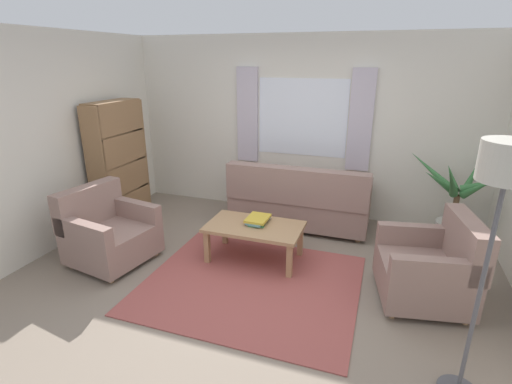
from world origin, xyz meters
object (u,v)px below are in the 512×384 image
standing_lamp (503,191)px  couch (299,202)px  armchair_left (108,233)px  coffee_table (255,230)px  potted_plant (454,208)px  book_stack_on_table (258,220)px  bookshelf (122,160)px  armchair_right (431,268)px

standing_lamp → couch: bearing=125.3°
armchair_left → couch: bearing=-38.6°
coffee_table → standing_lamp: size_ratio=0.60×
armchair_left → potted_plant: bearing=-55.7°
armchair_left → standing_lamp: (3.62, -0.78, 1.18)m
coffee_table → potted_plant: potted_plant is taller
armchair_left → book_stack_on_table: armchair_left is taller
coffee_table → book_stack_on_table: 0.13m
couch → book_stack_on_table: bearing=75.8°
coffee_table → potted_plant: (2.23, 1.19, 0.11)m
coffee_table → bookshelf: bookshelf is taller
armchair_left → standing_lamp: size_ratio=0.53×
potted_plant → coffee_table: bearing=-151.8°
couch → book_stack_on_table: size_ratio=5.56×
potted_plant → bookshelf: size_ratio=0.69×
couch → potted_plant: bearing=-177.5°
armchair_right → standing_lamp: 1.65m
standing_lamp → book_stack_on_table: bearing=144.4°
armchair_right → book_stack_on_table: bearing=-109.4°
bookshelf → standing_lamp: bearing=65.6°
armchair_right → standing_lamp: bearing=-3.7°
book_stack_on_table → potted_plant: size_ratio=0.29×
armchair_right → bookshelf: size_ratio=0.57×
armchair_right → couch: bearing=-140.0°
couch → coffee_table: (-0.27, -1.11, 0.01)m
armchair_right → book_stack_on_table: 1.89m
armchair_left → coffee_table: bearing=-60.8°
bookshelf → couch: bearing=102.4°
book_stack_on_table → couch: bearing=75.8°
coffee_table → standing_lamp: standing_lamp is taller
coffee_table → standing_lamp: 2.68m
armchair_right → bookshelf: (-4.08, 0.77, 0.53)m
armchair_left → potted_plant: (3.83, 1.77, 0.13)m
potted_plant → bookshelf: bearing=-171.9°
armchair_left → bookshelf: (-0.60, 1.14, 0.53)m
couch → armchair_left: size_ratio=1.97×
armchair_right → coffee_table: armchair_right is taller
couch → armchair_right: 2.07m
bookshelf → coffee_table: bearing=75.6°
potted_plant → standing_lamp: 2.76m
book_stack_on_table → armchair_left: bearing=-157.9°
couch → standing_lamp: size_ratio=1.04×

